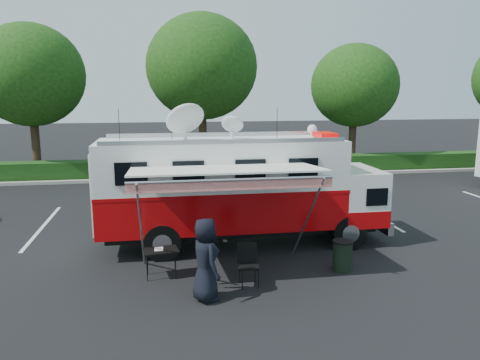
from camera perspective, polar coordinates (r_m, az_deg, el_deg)
The scene contains 9 objects.
ground_plane at distance 14.49m, azimuth 0.34°, elevation -7.77°, with size 120.00×120.00×0.00m, color black.
back_border at distance 26.67m, azimuth -2.13°, elevation 11.58°, with size 60.00×6.14×8.87m.
stall_lines at distance 17.26m, azimuth -3.05°, elevation -4.73°, with size 24.12×5.50×0.01m.
command_truck at distance 14.02m, azimuth 0.05°, elevation -0.93°, with size 8.58×2.36×4.12m.
awning at distance 11.35m, azimuth -1.67°, elevation 0.85°, with size 4.68×2.43×2.83m.
person at distance 10.86m, azimuth -4.16°, elevation -14.31°, with size 0.92×0.60×1.88m, color black.
folding_table at distance 11.96m, azimuth -9.63°, elevation -8.57°, with size 0.92×0.71×0.72m.
folding_chair at distance 11.41m, azimuth 0.97°, elevation -9.71°, with size 0.59×0.62×1.03m.
trash_bin at distance 12.59m, azimuth 12.36°, elevation -8.97°, with size 0.54×0.54×0.80m.
Camera 1 is at (-2.41, -13.53, 4.59)m, focal length 35.00 mm.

